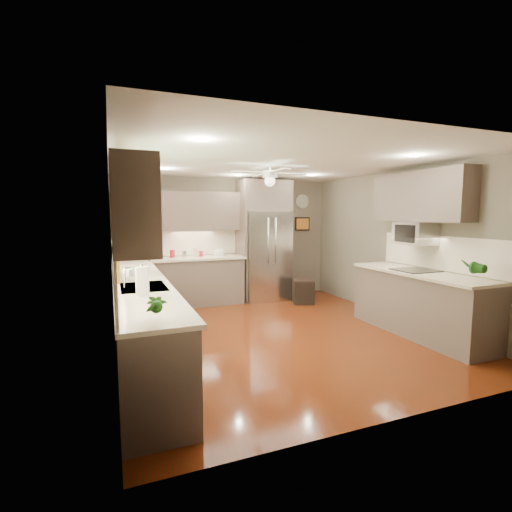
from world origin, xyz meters
TOP-DOWN VIEW (x-y plane):
  - floor at (0.00, 0.00)m, footprint 5.00×5.00m
  - ceiling at (0.00, 0.00)m, footprint 5.00×5.00m
  - wall_back at (0.00, 2.50)m, footprint 4.50×0.00m
  - wall_front at (0.00, -2.50)m, footprint 4.50×0.00m
  - wall_left at (-2.25, 0.00)m, footprint 0.00×5.00m
  - wall_right at (2.25, 0.00)m, footprint 0.00×5.00m
  - canister_a at (-1.17, 2.24)m, footprint 0.12×0.12m
  - canister_b at (-0.95, 2.21)m, footprint 0.09×0.09m
  - canister_c at (-0.71, 2.25)m, footprint 0.13×0.13m
  - canister_d at (-0.62, 2.21)m, footprint 0.09×0.09m
  - soap_bottle at (-2.08, -0.07)m, footprint 0.13×0.13m
  - potted_plant_left at (-1.95, -2.04)m, footprint 0.17×0.13m
  - potted_plant_right at (1.90, -1.63)m, footprint 0.20×0.16m
  - bowl at (-0.26, 2.20)m, footprint 0.24×0.24m
  - left_run at (-1.95, 0.15)m, footprint 0.65×4.70m
  - back_run at (-0.72, 2.20)m, footprint 1.85×0.65m
  - uppers at (-0.74, 0.71)m, footprint 4.50×4.70m
  - window at (-2.22, -0.50)m, footprint 0.05×1.12m
  - sink at (-1.93, -0.50)m, footprint 0.50×0.70m
  - refrigerator at (0.70, 2.16)m, footprint 1.06×0.75m
  - right_run at (1.93, -0.80)m, footprint 0.70×2.20m
  - microwave at (2.03, -0.55)m, footprint 0.43×0.55m
  - ceiling_fan at (-0.00, 0.30)m, footprint 1.18×1.18m
  - recessed_lights at (-0.04, 0.40)m, footprint 2.84×3.14m
  - wall_clock at (1.75, 2.48)m, footprint 0.30×0.03m
  - framed_print at (1.75, 2.48)m, footprint 0.36×0.03m
  - stool at (1.28, 1.53)m, footprint 0.50×0.50m
  - paper_towel at (-1.98, -0.97)m, footprint 0.13×0.13m

SIDE VIEW (x-z plane):
  - floor at x=0.00m, z-range 0.00..0.00m
  - stool at x=1.28m, z-range 0.00..0.47m
  - left_run at x=-1.95m, z-range -0.24..1.21m
  - back_run at x=-0.72m, z-range -0.24..1.21m
  - right_run at x=1.93m, z-range -0.24..1.21m
  - sink at x=-1.93m, z-range 0.75..1.07m
  - bowl at x=-0.26m, z-range 0.94..1.00m
  - canister_d at x=-0.62m, z-range 0.95..1.05m
  - canister_b at x=-0.95m, z-range 0.95..1.07m
  - canister_a at x=-1.17m, z-range 0.95..1.09m
  - canister_c at x=-0.71m, z-range 0.95..1.11m
  - soap_bottle at x=-2.08m, z-range 0.94..1.15m
  - paper_towel at x=-1.98m, z-range 0.91..1.25m
  - potted_plant_left at x=-1.95m, z-range 0.94..1.24m
  - potted_plant_right at x=1.90m, z-range 0.94..1.29m
  - refrigerator at x=0.70m, z-range -0.04..2.41m
  - wall_back at x=0.00m, z-range -1.00..3.50m
  - wall_front at x=0.00m, z-range -1.00..3.50m
  - wall_left at x=-2.25m, z-range -1.25..3.75m
  - wall_right at x=2.25m, z-range -1.25..3.75m
  - microwave at x=2.03m, z-range 1.31..1.65m
  - framed_print at x=1.75m, z-range 1.40..1.70m
  - window at x=-2.22m, z-range 1.09..2.01m
  - uppers at x=-0.74m, z-range 1.39..2.35m
  - wall_clock at x=1.75m, z-range 1.90..2.20m
  - ceiling_fan at x=0.00m, z-range 2.17..2.49m
  - recessed_lights at x=-0.04m, z-range 2.49..2.50m
  - ceiling at x=0.00m, z-range 2.50..2.50m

